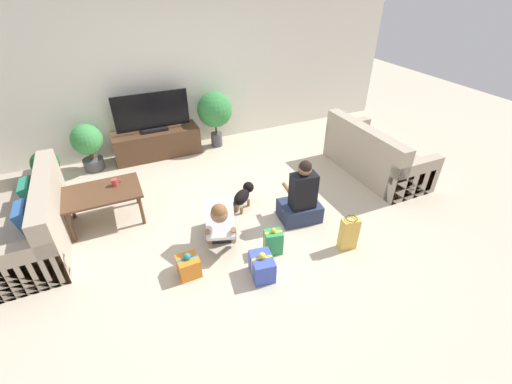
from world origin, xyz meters
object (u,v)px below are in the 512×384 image
at_px(person_kneeling, 220,221).
at_px(dog, 244,195).
at_px(tv_console, 157,143).
at_px(mug, 115,182).
at_px(sofa_left, 31,224).
at_px(potted_plant_back_right, 215,111).
at_px(coffee_table, 102,195).
at_px(potted_plant_back_left, 88,143).
at_px(gift_box_a, 262,266).
at_px(gift_box_c, 273,242).
at_px(gift_bag_a, 349,234).
at_px(potted_plant_corner_left, 46,166).
at_px(sofa_right, 374,156).
at_px(gift_box_b, 189,266).
at_px(person_sitting, 301,200).
at_px(tv, 152,114).

relative_size(person_kneeling, dog, 1.84).
relative_size(tv_console, mug, 12.09).
height_order(sofa_left, potted_plant_back_right, potted_plant_back_right).
height_order(coffee_table, potted_plant_back_left, potted_plant_back_left).
bearing_deg(gift_box_a, potted_plant_back_left, 115.20).
height_order(coffee_table, dog, coffee_table).
xyz_separation_m(gift_box_c, gift_bag_a, (0.84, -0.30, 0.06)).
relative_size(potted_plant_corner_left, dog, 1.53).
xyz_separation_m(sofa_left, mug, (1.01, 0.19, 0.21)).
bearing_deg(gift_bag_a, sofa_right, 41.56).
relative_size(potted_plant_corner_left, gift_box_b, 2.20).
relative_size(sofa_right, person_kneeling, 2.17).
distance_m(coffee_table, gift_box_a, 2.26).
xyz_separation_m(potted_plant_back_left, gift_box_a, (1.54, -3.28, -0.34)).
bearing_deg(gift_box_c, gift_bag_a, -19.83).
bearing_deg(dog, potted_plant_corner_left, 19.04).
distance_m(gift_box_a, gift_box_c, 0.40).
distance_m(tv_console, dog, 2.21).
relative_size(tv_console, person_sitting, 1.60).
bearing_deg(gift_box_b, gift_box_a, -25.45).
bearing_deg(person_sitting, gift_box_c, 40.90).
xyz_separation_m(sofa_left, potted_plant_back_right, (2.88, 1.68, 0.38)).
bearing_deg(tv_console, coffee_table, -121.39).
bearing_deg(potted_plant_back_right, potted_plant_corner_left, -170.32).
height_order(person_sitting, dog, person_sitting).
bearing_deg(person_kneeling, tv, 113.72).
height_order(potted_plant_back_right, gift_box_a, potted_plant_back_right).
relative_size(gift_box_a, gift_box_b, 1.14).
xyz_separation_m(potted_plant_back_left, gift_bag_a, (2.66, -3.30, -0.26)).
relative_size(dog, gift_box_c, 1.23).
xyz_separation_m(sofa_right, gift_box_b, (-3.31, -0.94, -0.17)).
distance_m(coffee_table, dog, 1.83).
relative_size(coffee_table, tv_console, 0.66).
xyz_separation_m(gift_box_b, gift_bag_a, (1.85, -0.36, 0.09)).
distance_m(potted_plant_back_right, potted_plant_back_left, 2.16).
height_order(potted_plant_corner_left, dog, potted_plant_corner_left).
bearing_deg(tv_console, person_kneeling, -84.66).
relative_size(tv, dog, 2.84).
height_order(potted_plant_corner_left, gift_bag_a, potted_plant_corner_left).
xyz_separation_m(sofa_right, person_kneeling, (-2.81, -0.59, 0.04)).
distance_m(potted_plant_back_left, gift_box_b, 3.07).
distance_m(person_kneeling, gift_box_b, 0.64).
bearing_deg(coffee_table, tv, 58.61).
distance_m(sofa_left, coffee_table, 0.84).
xyz_separation_m(sofa_right, tv, (-3.06, 2.05, 0.47)).
relative_size(coffee_table, gift_box_c, 2.73).
distance_m(potted_plant_back_right, mug, 2.40).
distance_m(potted_plant_back_left, gift_box_c, 3.52).
height_order(coffee_table, gift_bag_a, coffee_table).
bearing_deg(sofa_left, potted_plant_back_left, 156.47).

